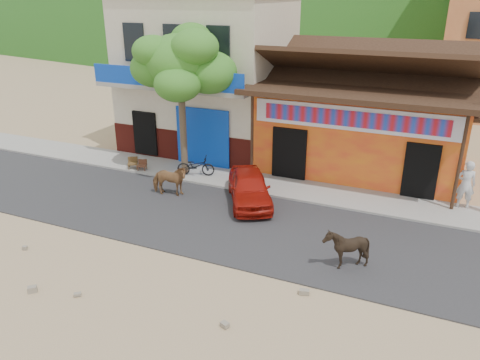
% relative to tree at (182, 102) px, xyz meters
% --- Properties ---
extents(ground, '(120.00, 120.00, 0.00)m').
position_rel_tree_xyz_m(ground, '(4.60, -5.80, -3.12)').
color(ground, '#9E825B').
rests_on(ground, ground).
extents(road, '(60.00, 5.00, 0.04)m').
position_rel_tree_xyz_m(road, '(4.60, -3.30, -3.10)').
color(road, '#28282B').
rests_on(road, ground).
extents(sidewalk, '(60.00, 2.00, 0.12)m').
position_rel_tree_xyz_m(sidewalk, '(4.60, 0.20, -3.06)').
color(sidewalk, gray).
rests_on(sidewalk, ground).
extents(dance_club, '(8.00, 6.00, 3.60)m').
position_rel_tree_xyz_m(dance_club, '(6.60, 4.20, -1.32)').
color(dance_club, orange).
rests_on(dance_club, ground).
extents(cafe_building, '(7.00, 6.00, 7.00)m').
position_rel_tree_xyz_m(cafe_building, '(-0.90, 4.20, 0.38)').
color(cafe_building, beige).
rests_on(cafe_building, ground).
extents(tree, '(3.00, 3.00, 6.00)m').
position_rel_tree_xyz_m(tree, '(0.00, 0.00, 0.00)').
color(tree, '#2D721E').
rests_on(tree, sidewalk).
extents(cow_tan, '(1.53, 0.94, 1.20)m').
position_rel_tree_xyz_m(cow_tan, '(0.59, -2.18, -2.48)').
color(cow_tan, olive).
rests_on(cow_tan, road).
extents(cow_dark, '(1.22, 1.12, 1.20)m').
position_rel_tree_xyz_m(cow_dark, '(7.71, -4.51, -2.48)').
color(cow_dark, black).
rests_on(cow_dark, road).
extents(red_car, '(2.91, 3.72, 1.18)m').
position_rel_tree_xyz_m(red_car, '(3.60, -1.58, -2.49)').
color(red_car, '#A1150B').
rests_on(red_car, road).
extents(scooter, '(1.64, 1.01, 0.81)m').
position_rel_tree_xyz_m(scooter, '(0.60, -0.13, -2.59)').
color(scooter, black).
rests_on(scooter, sidewalk).
extents(pedestrian, '(0.68, 0.49, 1.74)m').
position_rel_tree_xyz_m(pedestrian, '(10.73, 0.90, -2.13)').
color(pedestrian, silver).
rests_on(pedestrian, sidewalk).
extents(cafe_chair_left, '(0.47, 0.47, 0.79)m').
position_rel_tree_xyz_m(cafe_chair_left, '(-1.82, -0.50, -2.60)').
color(cafe_chair_left, '#4D2619').
rests_on(cafe_chair_left, sidewalk).
extents(cafe_chair_right, '(0.56, 0.56, 0.88)m').
position_rel_tree_xyz_m(cafe_chair_right, '(-2.29, -0.50, -2.56)').
color(cafe_chair_right, '#472F17').
rests_on(cafe_chair_right, sidewalk).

